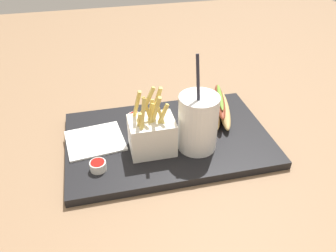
% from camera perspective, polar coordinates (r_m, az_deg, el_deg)
% --- Properties ---
extents(ground_plane, '(2.40, 2.40, 0.02)m').
position_cam_1_polar(ground_plane, '(0.85, -0.00, -3.30)').
color(ground_plane, '#8C6B4C').
extents(food_tray, '(0.49, 0.32, 0.02)m').
position_cam_1_polar(food_tray, '(0.84, -0.00, -2.23)').
color(food_tray, black).
rests_on(food_tray, ground_plane).
extents(soda_cup, '(0.09, 0.09, 0.23)m').
position_cam_1_polar(soda_cup, '(0.76, 5.10, 0.59)').
color(soda_cup, white).
rests_on(soda_cup, food_tray).
extents(fries_basket, '(0.10, 0.08, 0.16)m').
position_cam_1_polar(fries_basket, '(0.76, -2.74, -1.41)').
color(fries_basket, white).
rests_on(fries_basket, food_tray).
extents(hot_dog_1, '(0.10, 0.19, 0.06)m').
position_cam_1_polar(hot_dog_1, '(0.91, 8.66, 3.15)').
color(hot_dog_1, tan).
rests_on(hot_dog_1, food_tray).
extents(ketchup_cup_1, '(0.04, 0.04, 0.02)m').
position_cam_1_polar(ketchup_cup_1, '(0.74, -11.78, -6.57)').
color(ketchup_cup_1, white).
rests_on(ketchup_cup_1, food_tray).
extents(ketchup_cup_2, '(0.04, 0.04, 0.02)m').
position_cam_1_polar(ketchup_cup_2, '(0.88, -5.70, 1.49)').
color(ketchup_cup_2, white).
rests_on(ketchup_cup_2, food_tray).
extents(napkin_stack, '(0.15, 0.13, 0.00)m').
position_cam_1_polar(napkin_stack, '(0.83, -12.25, -2.42)').
color(napkin_stack, white).
rests_on(napkin_stack, food_tray).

